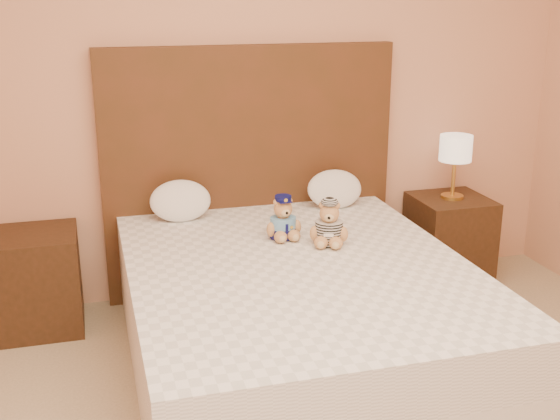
{
  "coord_description": "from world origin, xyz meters",
  "views": [
    {
      "loc": [
        -0.93,
        -1.77,
        1.8
      ],
      "look_at": [
        -0.03,
        1.45,
        0.75
      ],
      "focal_mm": 45.0,
      "sensor_mm": 36.0,
      "label": 1
    }
  ],
  "objects_px": {
    "bed": "(299,316)",
    "teddy_police": "(283,217)",
    "pillow_left": "(180,199)",
    "pillow_right": "(335,187)",
    "teddy_prisoner": "(329,223)",
    "lamp": "(456,151)",
    "nightstand_left": "(38,281)",
    "nightstand_right": "(449,239)"
  },
  "relations": [
    {
      "from": "pillow_left",
      "to": "nightstand_left",
      "type": "bearing_deg",
      "value": -177.86
    },
    {
      "from": "teddy_police",
      "to": "lamp",
      "type": "bearing_deg",
      "value": 15.81
    },
    {
      "from": "bed",
      "to": "nightstand_left",
      "type": "xyz_separation_m",
      "value": [
        -1.25,
        0.8,
        -0.0
      ]
    },
    {
      "from": "teddy_police",
      "to": "nightstand_left",
      "type": "bearing_deg",
      "value": 158.02
    },
    {
      "from": "pillow_right",
      "to": "lamp",
      "type": "bearing_deg",
      "value": -2.22
    },
    {
      "from": "teddy_police",
      "to": "teddy_prisoner",
      "type": "bearing_deg",
      "value": -41.03
    },
    {
      "from": "nightstand_left",
      "to": "teddy_police",
      "type": "bearing_deg",
      "value": -18.54
    },
    {
      "from": "teddy_prisoner",
      "to": "pillow_right",
      "type": "xyz_separation_m",
      "value": [
        0.25,
        0.61,
        0.0
      ]
    },
    {
      "from": "bed",
      "to": "teddy_prisoner",
      "type": "height_order",
      "value": "teddy_prisoner"
    },
    {
      "from": "lamp",
      "to": "pillow_left",
      "type": "height_order",
      "value": "lamp"
    },
    {
      "from": "teddy_prisoner",
      "to": "lamp",
      "type": "bearing_deg",
      "value": 50.6
    },
    {
      "from": "bed",
      "to": "lamp",
      "type": "relative_size",
      "value": 5.0
    },
    {
      "from": "nightstand_left",
      "to": "nightstand_right",
      "type": "height_order",
      "value": "same"
    },
    {
      "from": "lamp",
      "to": "pillow_right",
      "type": "bearing_deg",
      "value": 177.78
    },
    {
      "from": "nightstand_left",
      "to": "nightstand_right",
      "type": "relative_size",
      "value": 1.0
    },
    {
      "from": "nightstand_right",
      "to": "teddy_prisoner",
      "type": "height_order",
      "value": "teddy_prisoner"
    },
    {
      "from": "nightstand_right",
      "to": "pillow_right",
      "type": "relative_size",
      "value": 1.62
    },
    {
      "from": "teddy_police",
      "to": "bed",
      "type": "bearing_deg",
      "value": -97.32
    },
    {
      "from": "lamp",
      "to": "teddy_prisoner",
      "type": "bearing_deg",
      "value": -150.42
    },
    {
      "from": "nightstand_right",
      "to": "lamp",
      "type": "distance_m",
      "value": 0.57
    },
    {
      "from": "nightstand_left",
      "to": "pillow_left",
      "type": "height_order",
      "value": "pillow_left"
    },
    {
      "from": "nightstand_left",
      "to": "nightstand_right",
      "type": "bearing_deg",
      "value": 0.0
    },
    {
      "from": "nightstand_left",
      "to": "lamp",
      "type": "distance_m",
      "value": 2.56
    },
    {
      "from": "bed",
      "to": "lamp",
      "type": "distance_m",
      "value": 1.59
    },
    {
      "from": "bed",
      "to": "pillow_left",
      "type": "distance_m",
      "value": 1.02
    },
    {
      "from": "pillow_left",
      "to": "pillow_right",
      "type": "distance_m",
      "value": 0.92
    },
    {
      "from": "nightstand_right",
      "to": "teddy_police",
      "type": "distance_m",
      "value": 1.35
    },
    {
      "from": "bed",
      "to": "teddy_prisoner",
      "type": "bearing_deg",
      "value": 44.11
    },
    {
      "from": "pillow_right",
      "to": "teddy_prisoner",
      "type": "bearing_deg",
      "value": -112.32
    },
    {
      "from": "nightstand_right",
      "to": "pillow_left",
      "type": "distance_m",
      "value": 1.74
    },
    {
      "from": "lamp",
      "to": "teddy_police",
      "type": "distance_m",
      "value": 1.31
    },
    {
      "from": "teddy_prisoner",
      "to": "pillow_left",
      "type": "xyz_separation_m",
      "value": [
        -0.67,
        0.61,
        0.01
      ]
    },
    {
      "from": "teddy_police",
      "to": "pillow_left",
      "type": "distance_m",
      "value": 0.66
    },
    {
      "from": "teddy_prisoner",
      "to": "pillow_right",
      "type": "distance_m",
      "value": 0.66
    },
    {
      "from": "bed",
      "to": "teddy_police",
      "type": "bearing_deg",
      "value": 86.12
    },
    {
      "from": "pillow_left",
      "to": "pillow_right",
      "type": "relative_size",
      "value": 1.01
    },
    {
      "from": "teddy_police",
      "to": "pillow_left",
      "type": "xyz_separation_m",
      "value": [
        -0.47,
        0.46,
        0.01
      ]
    },
    {
      "from": "bed",
      "to": "teddy_prisoner",
      "type": "distance_m",
      "value": 0.5
    },
    {
      "from": "teddy_police",
      "to": "teddy_prisoner",
      "type": "relative_size",
      "value": 0.99
    },
    {
      "from": "lamp",
      "to": "teddy_prisoner",
      "type": "height_order",
      "value": "lamp"
    },
    {
      "from": "lamp",
      "to": "teddy_prisoner",
      "type": "xyz_separation_m",
      "value": [
        -1.02,
        -0.58,
        -0.18
      ]
    },
    {
      "from": "nightstand_left",
      "to": "lamp",
      "type": "relative_size",
      "value": 1.38
    }
  ]
}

